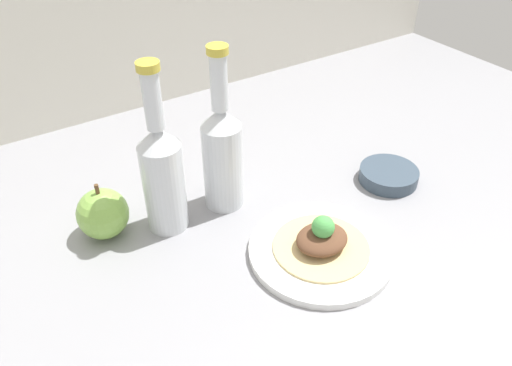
# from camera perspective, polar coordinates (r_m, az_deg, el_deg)

# --- Properties ---
(ground_plane) EXTENTS (1.80, 1.10, 0.04)m
(ground_plane) POSITION_cam_1_polar(r_m,az_deg,el_deg) (0.83, 1.20, -6.91)
(ground_plane) COLOR gray
(plate) EXTENTS (0.22, 0.22, 0.01)m
(plate) POSITION_cam_1_polar(r_m,az_deg,el_deg) (0.78, 7.40, -7.59)
(plate) COLOR white
(plate) RESTS_ON ground_plane
(plated_food) EXTENTS (0.15, 0.15, 0.06)m
(plated_food) POSITION_cam_1_polar(r_m,az_deg,el_deg) (0.77, 7.53, -6.44)
(plated_food) COLOR #D6BC7F
(plated_food) RESTS_ON plate
(cider_bottle_left) EXTENTS (0.07, 0.07, 0.28)m
(cider_bottle_left) POSITION_cam_1_polar(r_m,az_deg,el_deg) (0.78, -10.66, 1.17)
(cider_bottle_left) COLOR silver
(cider_bottle_left) RESTS_ON ground_plane
(cider_bottle_right) EXTENTS (0.07, 0.07, 0.28)m
(cider_bottle_right) POSITION_cam_1_polar(r_m,az_deg,el_deg) (0.82, -3.88, 3.53)
(cider_bottle_right) COLOR silver
(cider_bottle_right) RESTS_ON ground_plane
(apple) EXTENTS (0.08, 0.08, 0.10)m
(apple) POSITION_cam_1_polar(r_m,az_deg,el_deg) (0.82, -17.10, -3.35)
(apple) COLOR #84B74C
(apple) RESTS_ON ground_plane
(dipping_bowl) EXTENTS (0.11, 0.11, 0.03)m
(dipping_bowl) POSITION_cam_1_polar(r_m,az_deg,el_deg) (0.95, 15.06, 0.76)
(dipping_bowl) COLOR #384756
(dipping_bowl) RESTS_ON ground_plane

